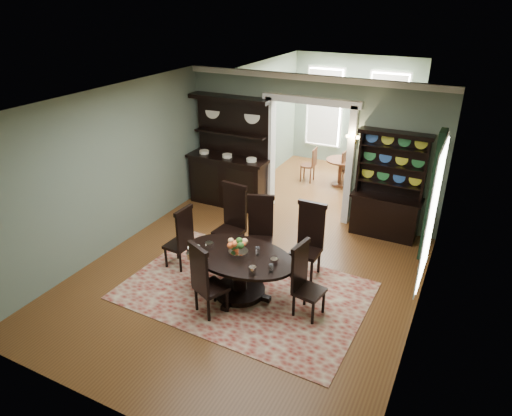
{
  "coord_description": "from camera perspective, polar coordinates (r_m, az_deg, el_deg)",
  "views": [
    {
      "loc": [
        3.09,
        -5.67,
        4.46
      ],
      "look_at": [
        -0.05,
        0.6,
        1.12
      ],
      "focal_mm": 32.0,
      "sensor_mm": 36.0,
      "label": 1
    }
  ],
  "objects": [
    {
      "name": "room",
      "position": [
        7.11,
        -1.66,
        1.51
      ],
      "size": [
        5.51,
        6.01,
        3.01
      ],
      "color": "brown",
      "rests_on": "ground"
    },
    {
      "name": "parlor",
      "position": [
        11.99,
        11.01,
        10.78
      ],
      "size": [
        3.51,
        3.5,
        3.01
      ],
      "color": "brown",
      "rests_on": "ground"
    },
    {
      "name": "doorway_trim",
      "position": [
        9.64,
        6.72,
        8.12
      ],
      "size": [
        2.08,
        0.25,
        2.57
      ],
      "color": "white",
      "rests_on": "floor"
    },
    {
      "name": "right_window",
      "position": [
        7.21,
        21.13,
        0.25
      ],
      "size": [
        0.15,
        1.47,
        2.12
      ],
      "color": "white",
      "rests_on": "wall_right"
    },
    {
      "name": "wall_sconce",
      "position": [
        9.15,
        12.1,
        8.58
      ],
      "size": [
        0.27,
        0.21,
        0.21
      ],
      "color": "#BD8C32",
      "rests_on": "back_wall_right"
    },
    {
      "name": "rug",
      "position": [
        7.63,
        -1.43,
        -10.29
      ],
      "size": [
        3.94,
        2.68,
        0.01
      ],
      "primitive_type": "cube",
      "rotation": [
        0.0,
        0.0,
        -0.03
      ],
      "color": "maroon",
      "rests_on": "floor"
    },
    {
      "name": "dining_table",
      "position": [
        7.3,
        -2.08,
        -7.34
      ],
      "size": [
        1.93,
        1.82,
        0.73
      ],
      "rotation": [
        0.0,
        0.0,
        -0.06
      ],
      "color": "black",
      "rests_on": "rug"
    },
    {
      "name": "centerpiece",
      "position": [
        7.16,
        -2.21,
        -5.23
      ],
      "size": [
        1.56,
        1.0,
        0.26
      ],
      "color": "white",
      "rests_on": "dining_table"
    },
    {
      "name": "chair_far_left",
      "position": [
        8.34,
        -2.99,
        -1.26
      ],
      "size": [
        0.55,
        0.52,
        1.36
      ],
      "rotation": [
        0.0,
        0.0,
        3.05
      ],
      "color": "black",
      "rests_on": "rug"
    },
    {
      "name": "chair_far_mid",
      "position": [
        8.1,
        0.54,
        -2.49
      ],
      "size": [
        0.59,
        0.58,
        1.26
      ],
      "rotation": [
        0.0,
        0.0,
        3.5
      ],
      "color": "black",
      "rests_on": "rug"
    },
    {
      "name": "chair_far_right",
      "position": [
        7.79,
        6.63,
        -3.67
      ],
      "size": [
        0.51,
        0.46,
        1.31
      ],
      "rotation": [
        0.0,
        0.0,
        3.14
      ],
      "color": "black",
      "rests_on": "rug"
    },
    {
      "name": "chair_end_left",
      "position": [
        8.02,
        -9.26,
        -3.56
      ],
      "size": [
        0.44,
        0.46,
        1.17
      ],
      "rotation": [
        0.0,
        0.0,
        1.51
      ],
      "color": "black",
      "rests_on": "rug"
    },
    {
      "name": "chair_end_right",
      "position": [
        6.87,
        6.03,
        -8.69
      ],
      "size": [
        0.48,
        0.5,
        1.18
      ],
      "rotation": [
        0.0,
        0.0,
        -1.73
      ],
      "color": "black",
      "rests_on": "rug"
    },
    {
      "name": "chair_near",
      "position": [
        6.82,
        -6.44,
        -8.78
      ],
      "size": [
        0.59,
        0.57,
        1.22
      ],
      "rotation": [
        0.0,
        0.0,
        -0.43
      ],
      "color": "black",
      "rests_on": "rug"
    },
    {
      "name": "sideboard",
      "position": [
        10.34,
        -3.31,
        5.01
      ],
      "size": [
        1.87,
        0.67,
        2.45
      ],
      "rotation": [
        0.0,
        0.0,
        0.01
      ],
      "color": "black",
      "rests_on": "floor"
    },
    {
      "name": "welsh_dresser",
      "position": [
        9.31,
        16.06,
        1.05
      ],
      "size": [
        1.36,
        0.5,
        2.12
      ],
      "rotation": [
        0.0,
        0.0,
        -0.0
      ],
      "color": "black",
      "rests_on": "floor"
    },
    {
      "name": "parlor_table",
      "position": [
        11.66,
        10.5,
        4.88
      ],
      "size": [
        0.74,
        0.74,
        0.68
      ],
      "color": "#5A3019",
      "rests_on": "parlor_floor"
    },
    {
      "name": "parlor_chair_left",
      "position": [
        11.77,
        6.79,
        5.5
      ],
      "size": [
        0.38,
        0.38,
        0.9
      ],
      "rotation": [
        0.0,
        0.0,
        1.6
      ],
      "color": "#5A3019",
      "rests_on": "parlor_floor"
    },
    {
      "name": "parlor_chair_right",
      "position": [
        11.46,
        11.45,
        4.78
      ],
      "size": [
        0.41,
        0.4,
        0.95
      ],
      "rotation": [
        0.0,
        0.0,
        -1.67
      ],
      "color": "#5A3019",
      "rests_on": "parlor_floor"
    }
  ]
}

